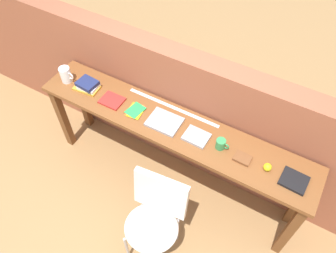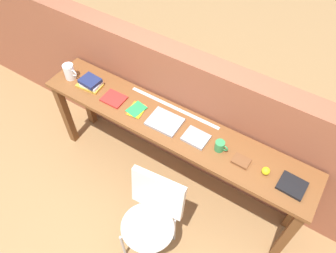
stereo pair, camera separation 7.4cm
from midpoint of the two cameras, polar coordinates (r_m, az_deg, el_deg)
ground_plane at (r=3.34m, az=-2.85°, el=-12.68°), size 40.00×40.00×0.00m
brick_wall_back at (r=3.08m, az=2.93°, el=2.27°), size 6.00×0.20×1.35m
sideboard at (r=2.84m, az=-0.25°, el=-1.35°), size 2.50×0.44×0.88m
chair_white_moulded at (r=2.69m, az=-3.15°, el=-15.36°), size 0.49×0.50×0.89m
pitcher_white at (r=3.19m, az=-18.03°, el=8.59°), size 0.14×0.10×0.18m
book_stack_leftmost at (r=3.08m, az=-14.53°, el=6.91°), size 0.24×0.17×0.08m
magazine_cycling at (r=2.94m, az=-10.44°, el=4.47°), size 0.20×0.16×0.02m
pamphlet_pile_colourful at (r=2.84m, az=-6.45°, el=2.75°), size 0.15×0.18×0.01m
book_open_centre at (r=2.73m, az=-1.40°, el=0.81°), size 0.28×0.22×0.02m
book_grey_hardcover at (r=2.64m, az=4.16°, el=-1.80°), size 0.20×0.16×0.02m
mug at (r=2.58m, az=8.38°, el=-3.06°), size 0.11×0.08×0.09m
leather_journal_brown at (r=2.57m, az=12.03°, el=-5.44°), size 0.13×0.10×0.02m
sports_ball_small at (r=2.55m, az=16.13°, el=-6.84°), size 0.06×0.06×0.06m
book_repair_rightmost at (r=2.57m, az=20.31°, el=-8.85°), size 0.20×0.18×0.02m
ruler_metal_back_edge at (r=2.85m, az=0.10°, el=3.35°), size 0.88×0.03×0.00m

